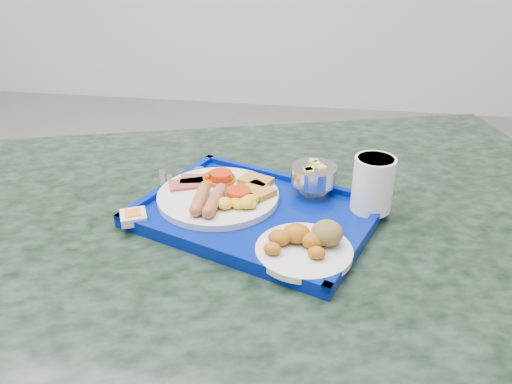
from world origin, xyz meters
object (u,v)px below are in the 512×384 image
at_px(tray, 256,214).
at_px(bread_plate, 307,244).
at_px(fruit_bowl, 314,175).
at_px(main_plate, 222,195).
at_px(juice_cup, 373,182).
at_px(table, 262,303).

relative_size(tray, bread_plate, 3.14).
distance_m(tray, fruit_bowl, 0.13).
distance_m(main_plate, juice_cup, 0.27).
relative_size(table, main_plate, 6.82).
distance_m(fruit_bowl, juice_cup, 0.11).
xyz_separation_m(tray, bread_plate, (0.10, -0.11, 0.02)).
relative_size(tray, fruit_bowl, 5.59).
relative_size(main_plate, juice_cup, 2.25).
bearing_deg(fruit_bowl, bread_plate, -89.83).
distance_m(main_plate, bread_plate, 0.22).
bearing_deg(tray, main_plate, 155.40).
xyz_separation_m(tray, juice_cup, (0.20, 0.04, 0.06)).
height_order(table, tray, tray).
xyz_separation_m(table, main_plate, (-0.08, 0.01, 0.24)).
distance_m(table, fruit_bowl, 0.29).
height_order(table, main_plate, main_plate).
height_order(main_plate, juice_cup, juice_cup).
relative_size(table, tray, 3.23).
distance_m(tray, bread_plate, 0.15).
bearing_deg(juice_cup, table, -173.11).
relative_size(tray, main_plate, 2.11).
height_order(main_plate, fruit_bowl, fruit_bowl).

